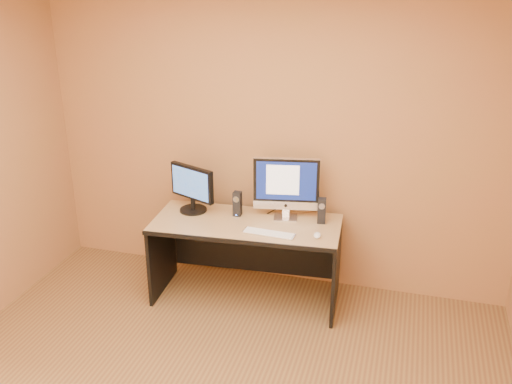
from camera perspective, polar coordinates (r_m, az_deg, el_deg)
walls at (r=3.01m, az=-7.52°, el=-4.88°), size 4.00×4.00×2.60m
desk at (r=4.78m, az=-0.98°, el=-6.90°), size 1.56×0.76×0.70m
imac at (r=4.61m, az=3.02°, el=0.35°), size 0.57×0.29×0.52m
second_monitor at (r=4.79m, az=-6.38°, el=0.30°), size 0.51×0.39×0.40m
speaker_left at (r=4.71m, az=-1.87°, el=-1.18°), size 0.06×0.07×0.21m
speaker_right at (r=4.61m, az=6.59°, el=-1.86°), size 0.07×0.08×0.21m
keyboard at (r=4.42m, az=1.28°, el=-4.15°), size 0.41×0.14×0.02m
mouse at (r=4.40m, az=6.15°, el=-4.32°), size 0.06×0.10×0.03m
cable_a at (r=4.82m, az=3.06°, el=-1.99°), size 0.07×0.20×0.01m
cable_b at (r=4.84m, az=1.77°, el=-1.85°), size 0.08×0.16×0.01m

